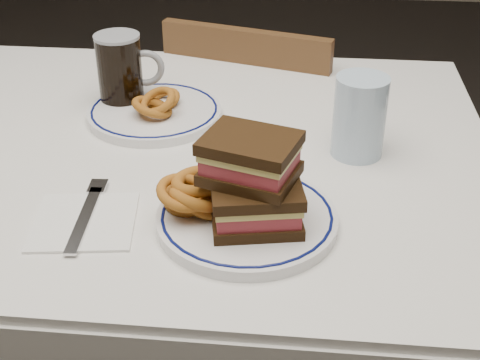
# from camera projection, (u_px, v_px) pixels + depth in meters

# --- Properties ---
(dining_table) EXTENTS (1.27, 0.87, 0.75)m
(dining_table) POSITION_uv_depth(u_px,v_px,m) (124.00, 194.00, 1.19)
(dining_table) COLOR silver
(dining_table) RESTS_ON floor
(chair_far) EXTENTS (0.47, 0.47, 0.82)m
(chair_far) POSITION_uv_depth(u_px,v_px,m) (260.00, 161.00, 1.69)
(chair_far) COLOR #472716
(chair_far) RESTS_ON floor
(main_plate) EXTENTS (0.25, 0.25, 0.02)m
(main_plate) POSITION_uv_depth(u_px,v_px,m) (247.00, 218.00, 0.92)
(main_plate) COLOR silver
(main_plate) RESTS_ON dining_table
(reuben_sandwich) EXTENTS (0.15, 0.13, 0.12)m
(reuben_sandwich) POSITION_uv_depth(u_px,v_px,m) (253.00, 181.00, 0.87)
(reuben_sandwich) COLOR black
(reuben_sandwich) RESTS_ON main_plate
(onion_rings_main) EXTENTS (0.11, 0.10, 0.07)m
(onion_rings_main) POSITION_uv_depth(u_px,v_px,m) (196.00, 194.00, 0.92)
(onion_rings_main) COLOR brown
(onion_rings_main) RESTS_ON main_plate
(ketchup_ramekin) EXTENTS (0.06, 0.06, 0.04)m
(ketchup_ramekin) POSITION_uv_depth(u_px,v_px,m) (221.00, 172.00, 0.98)
(ketchup_ramekin) COLOR white
(ketchup_ramekin) RESTS_ON main_plate
(beer_mug) EXTENTS (0.12, 0.08, 0.14)m
(beer_mug) POSITION_uv_depth(u_px,v_px,m) (121.00, 70.00, 1.22)
(beer_mug) COLOR black
(beer_mug) RESTS_ON dining_table
(water_glass) EXTENTS (0.08, 0.08, 0.13)m
(water_glass) POSITION_uv_depth(u_px,v_px,m) (359.00, 117.00, 1.06)
(water_glass) COLOR #ACC5DE
(water_glass) RESTS_ON dining_table
(far_plate) EXTENTS (0.24, 0.24, 0.02)m
(far_plate) POSITION_uv_depth(u_px,v_px,m) (155.00, 112.00, 1.21)
(far_plate) COLOR silver
(far_plate) RESTS_ON dining_table
(onion_rings_far) EXTENTS (0.09, 0.12, 0.07)m
(onion_rings_far) POSITION_uv_depth(u_px,v_px,m) (157.00, 103.00, 1.19)
(onion_rings_far) COLOR brown
(onion_rings_far) RESTS_ON far_plate
(napkin_fork) EXTENTS (0.16, 0.19, 0.01)m
(napkin_fork) POSITION_uv_depth(u_px,v_px,m) (85.00, 220.00, 0.93)
(napkin_fork) COLOR white
(napkin_fork) RESTS_ON dining_table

